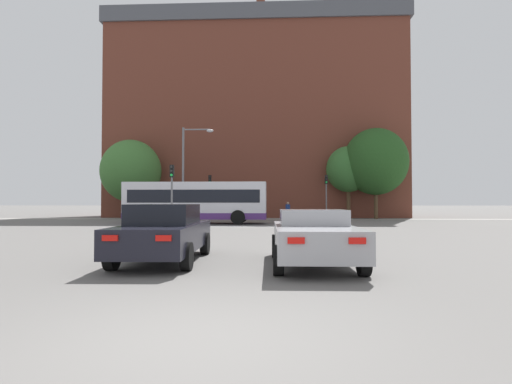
# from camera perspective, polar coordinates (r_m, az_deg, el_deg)

# --- Properties ---
(ground_plane) EXTENTS (400.00, 400.00, 0.00)m
(ground_plane) POSITION_cam_1_polar(r_m,az_deg,el_deg) (4.74, -8.87, -20.20)
(ground_plane) COLOR #605E5B
(stop_line_strip) EXTENTS (8.13, 0.30, 0.01)m
(stop_line_strip) POSITION_cam_1_polar(r_m,az_deg,el_deg) (24.96, 0.58, -5.00)
(stop_line_strip) COLOR silver
(stop_line_strip) RESTS_ON ground_plane
(far_pavement) EXTENTS (69.04, 2.50, 0.01)m
(far_pavement) POSITION_cam_1_polar(r_m,az_deg,el_deg) (36.61, 1.23, -3.88)
(far_pavement) COLOR gray
(far_pavement) RESTS_ON ground_plane
(brick_civic_building) EXTENTS (31.37, 11.54, 29.23)m
(brick_civic_building) POSITION_cam_1_polar(r_m,az_deg,el_deg) (45.87, 0.23, 10.46)
(brick_civic_building) COLOR brown
(brick_civic_building) RESTS_ON ground_plane
(car_saloon_left) EXTENTS (1.99, 4.60, 1.47)m
(car_saloon_left) POSITION_cam_1_polar(r_m,az_deg,el_deg) (10.61, -12.92, -5.62)
(car_saloon_left) COLOR black
(car_saloon_left) RESTS_ON ground_plane
(car_roadster_right) EXTENTS (2.03, 4.37, 1.35)m
(car_roadster_right) POSITION_cam_1_polar(r_m,az_deg,el_deg) (9.80, 8.22, -6.37)
(car_roadster_right) COLOR #9E9EA3
(car_roadster_right) RESTS_ON ground_plane
(bus_crossing_lead) EXTENTS (10.06, 2.64, 2.96)m
(bus_crossing_lead) POSITION_cam_1_polar(r_m,az_deg,el_deg) (29.00, -8.52, -1.37)
(bus_crossing_lead) COLOR silver
(bus_crossing_lead) RESTS_ON ground_plane
(traffic_light_far_left) EXTENTS (0.26, 0.31, 4.02)m
(traffic_light_far_left) POSITION_cam_1_polar(r_m,az_deg,el_deg) (36.59, -6.61, 0.37)
(traffic_light_far_left) COLOR slate
(traffic_light_far_left) RESTS_ON ground_plane
(traffic_light_near_left) EXTENTS (0.26, 0.31, 3.93)m
(traffic_light_near_left) POSITION_cam_1_polar(r_m,az_deg,el_deg) (26.03, -11.95, 1.03)
(traffic_light_near_left) COLOR slate
(traffic_light_near_left) RESTS_ON ground_plane
(traffic_light_far_right) EXTENTS (0.26, 0.31, 3.98)m
(traffic_light_far_right) POSITION_cam_1_polar(r_m,az_deg,el_deg) (36.20, 10.01, 0.36)
(traffic_light_far_right) COLOR slate
(traffic_light_far_right) RESTS_ON ground_plane
(street_lamp_junction) EXTENTS (2.31, 0.36, 7.03)m
(street_lamp_junction) POSITION_cam_1_polar(r_m,az_deg,el_deg) (29.68, -9.60, 3.93)
(street_lamp_junction) COLOR slate
(street_lamp_junction) RESTS_ON ground_plane
(pedestrian_waiting) EXTENTS (0.46, 0.39, 1.74)m
(pedestrian_waiting) POSITION_cam_1_polar(r_m,az_deg,el_deg) (35.88, -2.95, -2.31)
(pedestrian_waiting) COLOR #333851
(pedestrian_waiting) RESTS_ON ground_plane
(pedestrian_walking_east) EXTENTS (0.43, 0.44, 1.57)m
(pedestrian_walking_east) POSITION_cam_1_polar(r_m,az_deg,el_deg) (37.43, 4.57, -2.44)
(pedestrian_walking_east) COLOR brown
(pedestrian_walking_east) RESTS_ON ground_plane
(tree_by_building) EXTENTS (4.18, 4.18, 6.90)m
(tree_by_building) POSITION_cam_1_polar(r_m,az_deg,el_deg) (39.06, 13.05, 3.18)
(tree_by_building) COLOR #4C3823
(tree_by_building) RESTS_ON ground_plane
(tree_kerbside) EXTENTS (5.94, 5.94, 8.46)m
(tree_kerbside) POSITION_cam_1_polar(r_m,az_deg,el_deg) (38.96, 16.71, 4.18)
(tree_kerbside) COLOR #4C3823
(tree_kerbside) RESTS_ON ground_plane
(tree_distant) EXTENTS (5.63, 5.63, 7.47)m
(tree_distant) POSITION_cam_1_polar(r_m,az_deg,el_deg) (39.68, -17.42, 2.88)
(tree_distant) COLOR #4C3823
(tree_distant) RESTS_ON ground_plane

